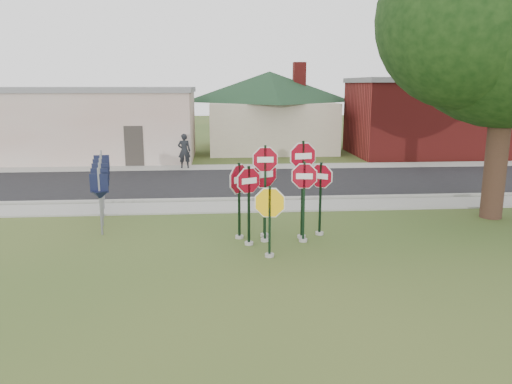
{
  "coord_description": "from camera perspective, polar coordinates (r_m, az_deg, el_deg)",
  "views": [
    {
      "loc": [
        -1.58,
        -11.95,
        4.35
      ],
      "look_at": [
        -0.48,
        2.0,
        1.32
      ],
      "focal_mm": 35.0,
      "sensor_mm": 36.0,
      "label": 1
    }
  ],
  "objects": [
    {
      "name": "ground",
      "position": [
        12.81,
        2.87,
        -7.66
      ],
      "size": [
        120.0,
        120.0,
        0.0
      ],
      "primitive_type": "plane",
      "color": "#2E4B1C",
      "rests_on": "ground"
    },
    {
      "name": "stop_sign_back_right",
      "position": [
        14.11,
        5.35,
        1.93
      ],
      "size": [
        1.05,
        0.24,
        2.92
      ],
      "color": "gray",
      "rests_on": "ground"
    },
    {
      "name": "building_stucco",
      "position": [
        30.93,
        -18.52,
        7.5
      ],
      "size": [
        12.2,
        6.2,
        4.2
      ],
      "color": "beige",
      "rests_on": "ground"
    },
    {
      "name": "sidewalk_far",
      "position": [
        26.65,
        -1.04,
        2.87
      ],
      "size": [
        60.0,
        1.6,
        0.06
      ],
      "primitive_type": "cube",
      "color": "gray",
      "rests_on": "ground"
    },
    {
      "name": "stop_sign_far_left",
      "position": [
        14.11,
        -1.95,
        0.23
      ],
      "size": [
        0.73,
        0.94,
        2.32
      ],
      "color": "gray",
      "rests_on": "ground"
    },
    {
      "name": "pedestrian",
      "position": [
        26.33,
        -8.2,
        4.68
      ],
      "size": [
        0.67,
        0.45,
        1.8
      ],
      "primitive_type": "imported",
      "rotation": [
        0.0,
        0.0,
        3.18
      ],
      "color": "black",
      "rests_on": "sidewalk_far"
    },
    {
      "name": "route_sign_row",
      "position": [
        17.17,
        -17.28,
        1.16
      ],
      "size": [
        1.43,
        4.63,
        2.0
      ],
      "color": "#59595E",
      "rests_on": "ground"
    },
    {
      "name": "building_brick",
      "position": [
        33.39,
        19.72,
        8.16
      ],
      "size": [
        10.2,
        6.2,
        4.75
      ],
      "color": "maroon",
      "rests_on": "ground"
    },
    {
      "name": "building_house",
      "position": [
        34.14,
        1.56,
        11.02
      ],
      "size": [
        11.6,
        11.6,
        6.2
      ],
      "color": "#BAAE93",
      "rests_on": "ground"
    },
    {
      "name": "stop_sign_left",
      "position": [
        13.53,
        -0.83,
        -0.45
      ],
      "size": [
        0.89,
        0.45,
        2.3
      ],
      "color": "gray",
      "rests_on": "ground"
    },
    {
      "name": "stop_sign_back_left",
      "position": [
        14.28,
        0.99,
        0.59
      ],
      "size": [
        1.02,
        0.48,
        2.4
      ],
      "color": "gray",
      "rests_on": "ground"
    },
    {
      "name": "road",
      "position": [
        22.42,
        -0.37,
        1.07
      ],
      "size": [
        60.0,
        7.0,
        0.04
      ],
      "primitive_type": "cube",
      "color": "black",
      "rests_on": "ground"
    },
    {
      "name": "stop_sign_yellow",
      "position": [
        12.63,
        1.57,
        -2.49
      ],
      "size": [
        1.07,
        0.24,
        1.97
      ],
      "color": "gray",
      "rests_on": "ground"
    },
    {
      "name": "curb",
      "position": [
        19.0,
        0.39,
        -0.81
      ],
      "size": [
        60.0,
        0.2,
        0.14
      ],
      "primitive_type": "cube",
      "color": "gray",
      "rests_on": "ground"
    },
    {
      "name": "stop_sign_right",
      "position": [
        13.87,
        5.51,
        0.03
      ],
      "size": [
        0.99,
        0.24,
        2.38
      ],
      "color": "gray",
      "rests_on": "ground"
    },
    {
      "name": "stop_sign_far_right",
      "position": [
        14.59,
        7.39,
        0.23
      ],
      "size": [
        0.81,
        0.58,
        2.25
      ],
      "color": "gray",
      "rests_on": "ground"
    },
    {
      "name": "oak_tree",
      "position": [
        18.05,
        27.16,
        17.87
      ],
      "size": [
        10.76,
        10.16,
        10.12
      ],
      "color": "#311F15",
      "rests_on": "ground"
    },
    {
      "name": "stop_sign_center",
      "position": [
        13.76,
        1.05,
        1.3
      ],
      "size": [
        0.97,
        0.24,
        2.82
      ],
      "color": "gray",
      "rests_on": "ground"
    },
    {
      "name": "sidewalk_near",
      "position": [
        18.04,
        0.66,
        -1.65
      ],
      "size": [
        60.0,
        1.6,
        0.06
      ],
      "primitive_type": "cube",
      "color": "gray",
      "rests_on": "ground"
    }
  ]
}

